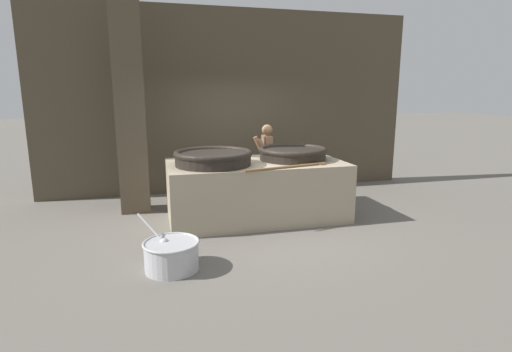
# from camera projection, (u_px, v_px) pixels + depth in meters

# --- Properties ---
(ground_plane) EXTENTS (60.00, 60.00, 0.00)m
(ground_plane) POSITION_uv_depth(u_px,v_px,m) (256.00, 217.00, 6.97)
(ground_plane) COLOR #666059
(back_wall) EXTENTS (8.04, 0.24, 3.85)m
(back_wall) POSITION_uv_depth(u_px,v_px,m) (231.00, 102.00, 8.62)
(back_wall) COLOR #4C4233
(back_wall) RESTS_ON ground_plane
(support_pillar) EXTENTS (0.51, 0.51, 3.85)m
(support_pillar) POSITION_uv_depth(u_px,v_px,m) (130.00, 105.00, 6.98)
(support_pillar) COLOR #4C4233
(support_pillar) RESTS_ON ground_plane
(hearth_platform) EXTENTS (2.96, 1.55, 0.98)m
(hearth_platform) POSITION_uv_depth(u_px,v_px,m) (256.00, 190.00, 6.87)
(hearth_platform) COLOR tan
(hearth_platform) RESTS_ON ground_plane
(giant_wok_near) EXTENTS (1.27, 1.27, 0.24)m
(giant_wok_near) POSITION_uv_depth(u_px,v_px,m) (213.00, 157.00, 6.45)
(giant_wok_near) COLOR black
(giant_wok_near) RESTS_ON hearth_platform
(giant_wok_far) EXTENTS (1.20, 1.20, 0.22)m
(giant_wok_far) POSITION_uv_depth(u_px,v_px,m) (293.00, 153.00, 6.98)
(giant_wok_far) COLOR black
(giant_wok_far) RESTS_ON hearth_platform
(stirring_paddle) EXTENTS (1.44, 0.39, 0.04)m
(stirring_paddle) POSITION_uv_depth(u_px,v_px,m) (290.00, 167.00, 6.23)
(stirring_paddle) COLOR brown
(stirring_paddle) RESTS_ON hearth_platform
(cook) EXTENTS (0.37, 0.57, 1.52)m
(cook) POSITION_uv_depth(u_px,v_px,m) (267.00, 160.00, 7.94)
(cook) COLOR #8C6647
(cook) RESTS_ON ground_plane
(prep_bowl_vegetables) EXTENTS (0.74, 0.75, 0.64)m
(prep_bowl_vegetables) POSITION_uv_depth(u_px,v_px,m) (172.00, 254.00, 4.87)
(prep_bowl_vegetables) COLOR #B7B7BC
(prep_bowl_vegetables) RESTS_ON ground_plane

